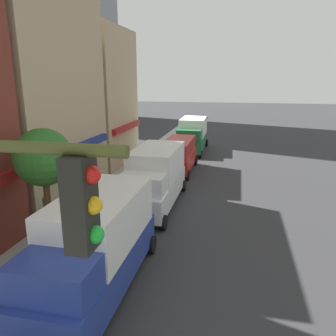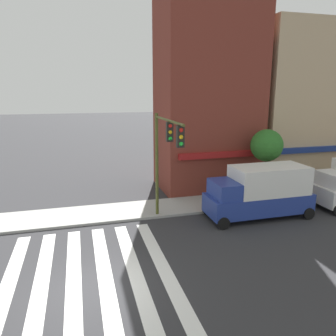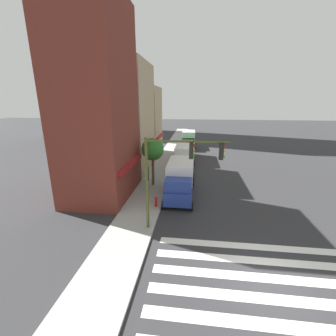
# 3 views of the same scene
# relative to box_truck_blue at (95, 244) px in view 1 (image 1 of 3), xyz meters

# --- Properties ---
(storefront_row) EXTENTS (22.70, 5.30, 15.84)m
(storefront_row) POSITION_rel_box_truck_blue_xyz_m (6.01, 6.80, 5.03)
(storefront_row) COLOR maroon
(storefront_row) RESTS_ON ground_plane
(box_truck_blue) EXTENTS (6.20, 2.42, 3.04)m
(box_truck_blue) POSITION_rel_box_truck_blue_xyz_m (0.00, 0.00, 0.00)
(box_truck_blue) COLOR navy
(box_truck_blue) RESTS_ON ground_plane
(box_truck_white) EXTENTS (6.20, 2.42, 3.04)m
(box_truck_white) POSITION_rel_box_truck_blue_xyz_m (7.43, 0.00, 0.00)
(box_truck_white) COLOR white
(box_truck_white) RESTS_ON ground_plane
(van_red) EXTENTS (5.02, 2.22, 2.34)m
(van_red) POSITION_rel_box_truck_blue_xyz_m (14.32, -0.00, -0.30)
(van_red) COLOR #B21E19
(van_red) RESTS_ON ground_plane
(box_truck_green) EXTENTS (6.25, 2.42, 3.04)m
(box_truck_green) POSITION_rel_box_truck_blue_xyz_m (21.55, 0.00, 0.00)
(box_truck_green) COLOR #1E6638
(box_truck_green) RESTS_ON ground_plane
(pedestrian_green_top) EXTENTS (0.32, 0.32, 1.77)m
(pedestrian_green_top) POSITION_rel_box_truck_blue_xyz_m (3.10, 3.60, -0.51)
(pedestrian_green_top) COLOR #23232D
(pedestrian_green_top) RESTS_ON sidewalk_left
(street_tree) EXTENTS (2.14, 2.14, 4.67)m
(street_tree) POSITION_rel_box_truck_blue_xyz_m (2.00, 2.80, 2.13)
(street_tree) COLOR brown
(street_tree) RESTS_ON sidewalk_left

